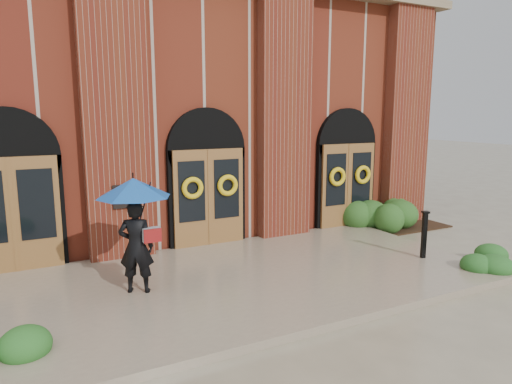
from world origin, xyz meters
TOP-DOWN VIEW (x-y plane):
  - ground at (0.00, 0.00)m, footprint 90.00×90.00m
  - landing at (0.00, 0.15)m, footprint 10.00×5.30m
  - church_building at (0.00, 8.78)m, footprint 16.20×12.53m
  - man_with_umbrella at (-2.42, 0.32)m, footprint 1.85×1.85m
  - metal_post at (4.11, -0.69)m, footprint 0.19×0.19m
  - hedge_wall_right at (5.88, 2.20)m, footprint 3.32×1.33m
  - hedge_front_right at (5.10, -1.60)m, footprint 1.29×1.11m

SIDE VIEW (x-z plane):
  - ground at x=0.00m, z-range 0.00..0.00m
  - landing at x=0.00m, z-range 0.00..0.15m
  - hedge_front_right at x=5.10m, z-range 0.00..0.46m
  - hedge_wall_right at x=5.88m, z-range 0.00..0.85m
  - metal_post at x=4.11m, z-range 0.18..1.31m
  - man_with_umbrella at x=-2.42m, z-range 0.59..2.81m
  - church_building at x=0.00m, z-range 0.00..7.00m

